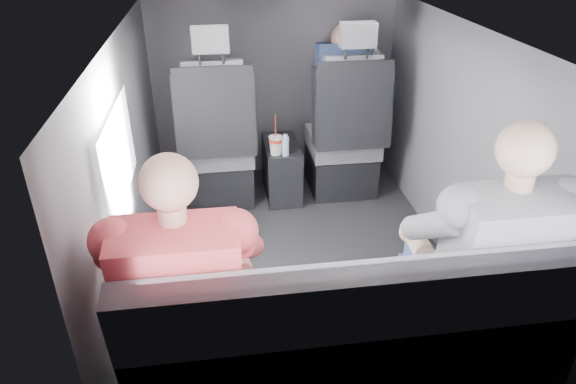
{
  "coord_description": "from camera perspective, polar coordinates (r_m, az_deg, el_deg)",
  "views": [
    {
      "loc": [
        -0.44,
        -2.46,
        1.85
      ],
      "look_at": [
        -0.09,
        -0.05,
        0.52
      ],
      "focal_mm": 32.0,
      "sensor_mm": 36.0,
      "label": 1
    }
  ],
  "objects": [
    {
      "name": "floor",
      "position": [
        3.11,
        1.48,
        -7.86
      ],
      "size": [
        2.6,
        2.6,
        0.0
      ],
      "primitive_type": "plane",
      "color": "black",
      "rests_on": "ground"
    },
    {
      "name": "ceiling",
      "position": [
        2.55,
        1.88,
        17.33
      ],
      "size": [
        2.6,
        2.6,
        0.0
      ],
      "primitive_type": "plane",
      "rotation": [
        3.14,
        0.0,
        0.0
      ],
      "color": "#B2B2AD",
      "rests_on": "panel_back"
    },
    {
      "name": "panel_left",
      "position": [
        2.77,
        -17.06,
        2.17
      ],
      "size": [
        0.02,
        2.6,
        1.35
      ],
      "primitive_type": "cube",
      "color": "#56565B",
      "rests_on": "floor"
    },
    {
      "name": "panel_right",
      "position": [
        3.04,
        18.69,
        4.33
      ],
      "size": [
        0.02,
        2.6,
        1.35
      ],
      "primitive_type": "cube",
      "color": "#56565B",
      "rests_on": "floor"
    },
    {
      "name": "panel_front",
      "position": [
        3.96,
        -1.58,
        11.41
      ],
      "size": [
        1.8,
        0.02,
        1.35
      ],
      "primitive_type": "cube",
      "color": "#56565B",
      "rests_on": "floor"
    },
    {
      "name": "panel_back",
      "position": [
        1.71,
        9.31,
        -15.28
      ],
      "size": [
        1.8,
        0.02,
        1.35
      ],
      "primitive_type": "cube",
      "color": "#56565B",
      "rests_on": "floor"
    },
    {
      "name": "side_window",
      "position": [
        2.4,
        -18.19,
        3.85
      ],
      "size": [
        0.02,
        0.75,
        0.42
      ],
      "primitive_type": "cube",
      "color": "white",
      "rests_on": "panel_left"
    },
    {
      "name": "seatbelt",
      "position": [
        3.42,
        7.33,
        10.55
      ],
      "size": [
        0.35,
        0.11,
        0.59
      ],
      "primitive_type": "cube",
      "rotation": [
        -0.14,
        0.49,
        0.0
      ],
      "color": "black",
      "rests_on": "front_seat_right"
    },
    {
      "name": "front_seat_left",
      "position": [
        3.6,
        -7.78,
        4.68
      ],
      "size": [
        0.52,
        0.58,
        1.26
      ],
      "color": "black",
      "rests_on": "floor"
    },
    {
      "name": "front_seat_right",
      "position": [
        3.71,
        6.28,
        5.5
      ],
      "size": [
        0.52,
        0.58,
        1.26
      ],
      "color": "black",
      "rests_on": "floor"
    },
    {
      "name": "center_console",
      "position": [
        3.75,
        -0.71,
        2.57
      ],
      "size": [
        0.24,
        0.48,
        0.41
      ],
      "color": "black",
      "rests_on": "floor"
    },
    {
      "name": "rear_bench",
      "position": [
        2.13,
        6.6,
        -18.05
      ],
      "size": [
        1.6,
        0.57,
        0.92
      ],
      "color": "#57575C",
      "rests_on": "floor"
    },
    {
      "name": "soda_cup",
      "position": [
        3.48,
        -1.38,
        5.31
      ],
      "size": [
        0.09,
        0.09,
        0.28
      ],
      "color": "white",
      "rests_on": "center_console"
    },
    {
      "name": "water_bottle",
      "position": [
        3.47,
        -0.3,
        5.19
      ],
      "size": [
        0.05,
        0.05,
        0.15
      ],
      "color": "#99BDD0",
      "rests_on": "center_console"
    },
    {
      "name": "laptop_white",
      "position": [
        2.11,
        -11.73,
        -7.3
      ],
      "size": [
        0.35,
        0.36,
        0.22
      ],
      "color": "white",
      "rests_on": "passenger_rear_left"
    },
    {
      "name": "laptop_black",
      "position": [
        2.34,
        19.08,
        -4.54
      ],
      "size": [
        0.37,
        0.36,
        0.24
      ],
      "color": "black",
      "rests_on": "passenger_rear_right"
    },
    {
      "name": "passenger_rear_left",
      "position": [
        1.93,
        -11.26,
        -11.05
      ],
      "size": [
        0.51,
        0.63,
        1.23
      ],
      "color": "#38383D",
      "rests_on": "rear_bench"
    },
    {
      "name": "passenger_rear_right",
      "position": [
        2.15,
        20.61,
        -7.46
      ],
      "size": [
        0.53,
        0.65,
        1.27
      ],
      "color": "navy",
      "rests_on": "rear_bench"
    },
    {
      "name": "passenger_front_right",
      "position": [
        3.84,
        6.02,
        11.75
      ],
      "size": [
        0.38,
        0.38,
        0.74
      ],
      "color": "navy",
      "rests_on": "front_seat_right"
    }
  ]
}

